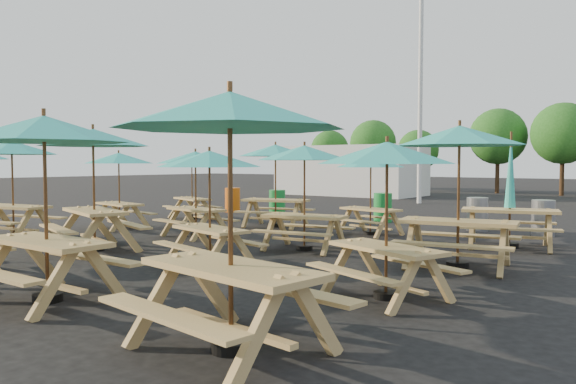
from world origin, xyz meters
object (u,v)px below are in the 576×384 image
Objects in this scene: picnic_unit_11 at (371,166)px; picnic_unit_15 at (510,200)px; picnic_unit_14 at (459,144)px; picnic_unit_2 at (119,163)px; picnic_unit_7 at (275,155)px; picnic_unit_8 at (44,140)px; waste_bin_0 at (233,200)px; picnic_unit_10 at (304,159)px; waste_bin_2 at (383,208)px; picnic_unit_9 at (209,166)px; picnic_unit_13 at (387,162)px; waste_bin_1 at (277,203)px; picnic_unit_3 at (192,164)px; picnic_unit_6 at (195,162)px; waste_bin_3 at (477,214)px; picnic_unit_1 at (12,153)px; picnic_unit_5 at (93,145)px; picnic_unit_12 at (230,125)px; waste_bin_4 at (543,218)px.

picnic_unit_11 is 3.55m from picnic_unit_15.
picnic_unit_15 is at bearing 78.21° from picnic_unit_14.
picnic_unit_7 is (3.24, 2.95, 0.21)m from picnic_unit_2.
picnic_unit_8 is at bearing -32.31° from picnic_unit_2.
picnic_unit_11 is 7.93m from waste_bin_0.
picnic_unit_10 is at bearing -76.23° from picnic_unit_11.
waste_bin_2 is (-1.30, 6.03, -1.47)m from picnic_unit_10.
picnic_unit_7 is 5.39m from waste_bin_0.
picnic_unit_10 is 0.88× the size of picnic_unit_14.
picnic_unit_9 reaches higher than waste_bin_2.
waste_bin_1 is (-8.47, 8.38, -1.40)m from picnic_unit_13.
picnic_unit_3 is 3.55m from picnic_unit_7.
picnic_unit_6 is 0.87× the size of picnic_unit_15.
waste_bin_1 is at bearing 179.69° from waste_bin_3.
picnic_unit_1 is 3.25m from picnic_unit_5.
picnic_unit_14 is at bearing -107.29° from picnic_unit_15.
picnic_unit_14 is at bearing 9.79° from picnic_unit_2.
picnic_unit_1 reaches higher than waste_bin_0.
picnic_unit_12 reaches higher than waste_bin_3.
waste_bin_4 is (3.71, 8.08, -1.34)m from picnic_unit_9.
picnic_unit_2 is 0.94× the size of picnic_unit_3.
picnic_unit_8 is at bearing -34.20° from picnic_unit_3.
waste_bin_1 is at bearing 135.59° from picnic_unit_14.
picnic_unit_14 reaches higher than picnic_unit_7.
picnic_unit_7 reaches higher than waste_bin_4.
picnic_unit_6 is 4.05m from picnic_unit_9.
picnic_unit_10 is 6.43m from picnic_unit_12.
picnic_unit_14 reaches higher than picnic_unit_9.
waste_bin_1 is at bearing 113.06° from picnic_unit_8.
picnic_unit_10 is 4.34m from picnic_unit_13.
picnic_unit_7 is (0.34, 5.69, -0.16)m from picnic_unit_5.
picnic_unit_5 is 4.41m from picnic_unit_10.
waste_bin_3 is at bearing 119.54° from picnic_unit_13.
picnic_unit_9 is at bearing 90.70° from picnic_unit_8.
picnic_unit_10 reaches higher than waste_bin_2.
picnic_unit_5 reaches higher than picnic_unit_12.
picnic_unit_7 is 2.87× the size of waste_bin_0.
picnic_unit_8 is at bearing -78.82° from picnic_unit_11.
picnic_unit_13 is (10.06, -0.01, -0.22)m from picnic_unit_1.
picnic_unit_1 is 0.97× the size of picnic_unit_7.
waste_bin_2 is at bearing 6.30° from waste_bin_1.
picnic_unit_11 is 5.77m from waste_bin_1.
picnic_unit_2 reaches higher than picnic_unit_3.
picnic_unit_15 is (6.84, 5.63, -1.19)m from picnic_unit_5.
picnic_unit_3 is 0.90× the size of picnic_unit_14.
picnic_unit_6 is at bearing -141.23° from waste_bin_4.
picnic_unit_6 is at bearing 146.20° from picnic_unit_12.
picnic_unit_2 is at bearing -145.99° from waste_bin_3.
picnic_unit_7 is 7.12m from picnic_unit_14.
picnic_unit_10 is (3.15, -3.00, -0.13)m from picnic_unit_7.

